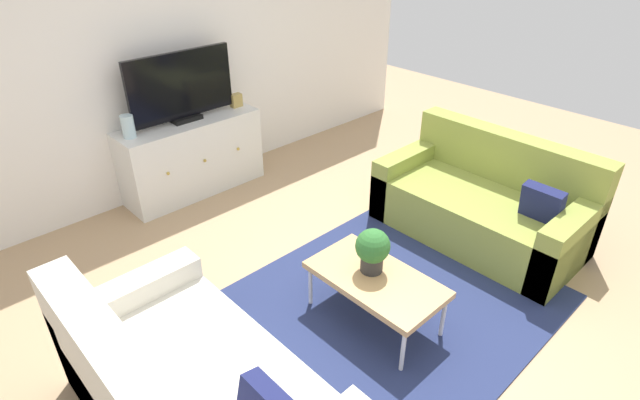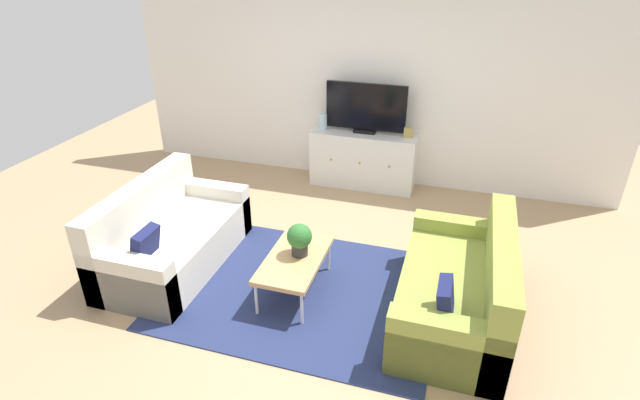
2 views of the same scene
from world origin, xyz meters
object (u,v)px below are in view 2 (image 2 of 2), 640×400
object	(u,v)px
coffee_table	(294,261)
potted_plant	(299,238)
couch_left_side	(168,239)
tv_console	(363,159)
flat_screen_tv	(366,108)
mantel_clock	(408,132)
couch_right_side	(463,292)
glass_vase	(323,121)

from	to	relation	value
coffee_table	potted_plant	xyz separation A→B (m)	(0.03, 0.07, 0.20)
couch_left_side	coffee_table	size ratio (longest dim) A/B	1.85
couch_left_side	tv_console	size ratio (longest dim) A/B	1.23
flat_screen_tv	mantel_clock	size ratio (longest dim) A/B	7.91
couch_right_side	tv_console	xyz separation A→B (m)	(-1.40, 2.37, 0.09)
potted_plant	tv_console	size ratio (longest dim) A/B	0.23
couch_right_side	couch_left_side	bearing A→B (deg)	180.00
couch_right_side	coffee_table	xyz separation A→B (m)	(-1.50, -0.07, 0.06)
coffee_table	mantel_clock	size ratio (longest dim) A/B	6.93
flat_screen_tv	glass_vase	xyz separation A→B (m)	(-0.56, -0.02, -0.22)
potted_plant	flat_screen_tv	distance (m)	2.45
couch_left_side	tv_console	world-z (taller)	couch_left_side
couch_left_side	coffee_table	world-z (taller)	couch_left_side
couch_left_side	glass_vase	distance (m)	2.60
coffee_table	mantel_clock	xyz separation A→B (m)	(0.65, 2.44, 0.46)
couch_right_side	glass_vase	size ratio (longest dim) A/B	8.37
tv_console	couch_left_side	bearing A→B (deg)	-121.76
potted_plant	mantel_clock	bearing A→B (deg)	75.26
potted_plant	glass_vase	world-z (taller)	glass_vase
couch_right_side	glass_vase	xyz separation A→B (m)	(-1.96, 2.37, 0.56)
tv_console	glass_vase	world-z (taller)	glass_vase
potted_plant	tv_console	distance (m)	2.38
glass_vase	mantel_clock	bearing A→B (deg)	0.00
couch_left_side	flat_screen_tv	xyz separation A→B (m)	(1.47, 2.39, 0.77)
couch_right_side	coffee_table	world-z (taller)	couch_right_side
flat_screen_tv	glass_vase	size ratio (longest dim) A/B	5.15
couch_right_side	mantel_clock	distance (m)	2.57
tv_console	flat_screen_tv	distance (m)	0.69
flat_screen_tv	potted_plant	bearing A→B (deg)	-91.53
couch_left_side	flat_screen_tv	size ratio (longest dim) A/B	1.62
tv_console	flat_screen_tv	world-z (taller)	flat_screen_tv
potted_plant	flat_screen_tv	bearing A→B (deg)	88.47
couch_left_side	tv_console	bearing A→B (deg)	58.24
tv_console	coffee_table	bearing A→B (deg)	-92.19
couch_left_side	potted_plant	distance (m)	1.43
coffee_table	mantel_clock	distance (m)	2.57
couch_left_side	couch_right_side	xyz separation A→B (m)	(2.87, 0.00, 0.00)
couch_left_side	couch_right_side	size ratio (longest dim) A/B	1.00
coffee_table	glass_vase	xyz separation A→B (m)	(-0.47, 2.44, 0.49)
potted_plant	couch_right_side	bearing A→B (deg)	-0.04
flat_screen_tv	glass_vase	distance (m)	0.60
coffee_table	tv_console	world-z (taller)	tv_console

